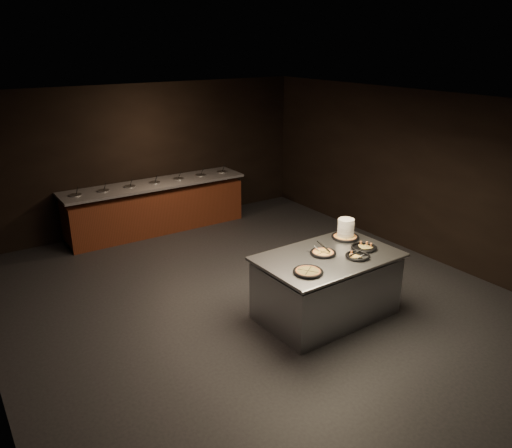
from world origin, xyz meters
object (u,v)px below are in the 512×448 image
(pan_cheese_whole, at_px, (323,253))
(pan_veggie_whole, at_px, (308,272))
(plate_stack, at_px, (346,229))
(serving_counter, at_px, (326,287))

(pan_cheese_whole, bearing_deg, pan_veggie_whole, -147.80)
(pan_veggie_whole, xyz_separation_m, pan_cheese_whole, (0.55, 0.35, -0.00))
(pan_veggie_whole, bearing_deg, pan_cheese_whole, 32.20)
(pan_cheese_whole, bearing_deg, plate_stack, 22.33)
(plate_stack, distance_m, pan_cheese_whole, 0.74)
(serving_counter, relative_size, pan_veggie_whole, 5.06)
(serving_counter, bearing_deg, plate_stack, 27.06)
(plate_stack, bearing_deg, pan_cheese_whole, -157.67)
(plate_stack, bearing_deg, pan_veggie_whole, -153.02)
(pan_veggie_whole, relative_size, pan_cheese_whole, 1.08)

